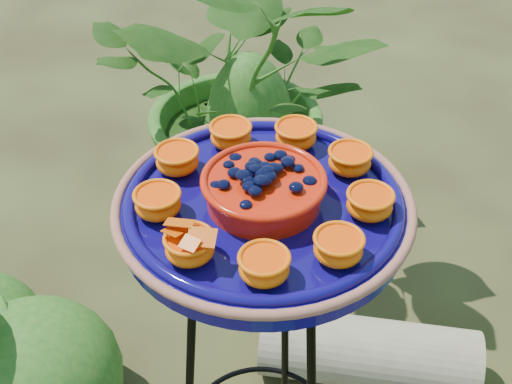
{
  "coord_description": "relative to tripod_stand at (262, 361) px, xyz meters",
  "views": [
    {
      "loc": [
        0.65,
        -0.73,
        1.6
      ],
      "look_at": [
        0.1,
        -0.11,
        0.93
      ],
      "focal_mm": 50.0,
      "sensor_mm": 36.0,
      "label": 1
    }
  ],
  "objects": [
    {
      "name": "driftwood_log",
      "position": [
        -0.03,
        0.46,
        -0.43
      ],
      "size": [
        0.58,
        0.46,
        0.19
      ],
      "primitive_type": "cylinder",
      "rotation": [
        0.0,
        1.57,
        0.57
      ],
      "color": "tan",
      "rests_on": "ground"
    },
    {
      "name": "feeder_dish",
      "position": [
        0.0,
        -0.0,
        0.38
      ],
      "size": [
        0.57,
        0.57,
        0.1
      ],
      "rotation": [
        0.0,
        0.0,
        0.38
      ],
      "color": "#0C0755",
      "rests_on": "tripod_stand"
    },
    {
      "name": "tripod_stand",
      "position": [
        0.0,
        0.0,
        0.0
      ],
      "size": [
        0.41,
        0.41,
        0.87
      ],
      "rotation": [
        0.0,
        0.0,
        0.38
      ],
      "color": "black",
      "rests_on": "ground"
    },
    {
      "name": "shrub_back_left",
      "position": [
        -0.73,
        0.76,
        -0.06
      ],
      "size": [
        1.06,
        1.01,
        0.93
      ],
      "primitive_type": "imported",
      "rotation": [
        0.0,
        0.0,
        0.44
      ],
      "color": "#1C4D14",
      "rests_on": "ground"
    }
  ]
}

